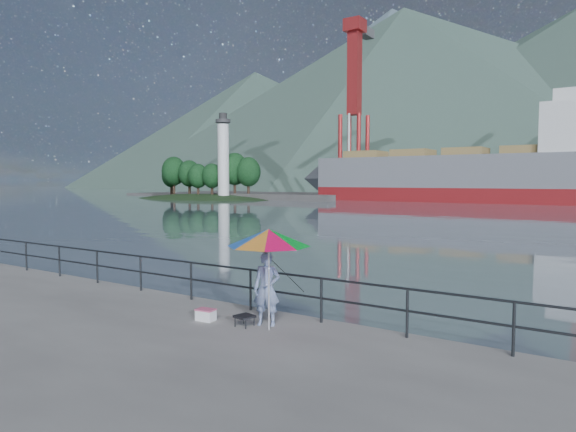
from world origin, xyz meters
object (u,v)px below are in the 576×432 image
object	(u,v)px
fisherman	(267,289)
cooler_bag	(206,315)
beach_umbrella	(269,238)
bulk_carrier	(477,174)

from	to	relation	value
fisherman	cooler_bag	xyz separation A→B (m)	(-1.37, -0.48, -0.70)
beach_umbrella	cooler_bag	xyz separation A→B (m)	(-1.63, -0.19, -1.86)
beach_umbrella	bulk_carrier	xyz separation A→B (m)	(-13.40, 73.74, 2.20)
beach_umbrella	fisherman	bearing A→B (deg)	132.66
bulk_carrier	fisherman	bearing A→B (deg)	-79.86
beach_umbrella	bulk_carrier	bearing A→B (deg)	100.30
beach_umbrella	cooler_bag	distance (m)	2.48
fisherman	bulk_carrier	bearing A→B (deg)	77.89
fisherman	beach_umbrella	bearing A→B (deg)	-69.59
fisherman	cooler_bag	distance (m)	1.61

